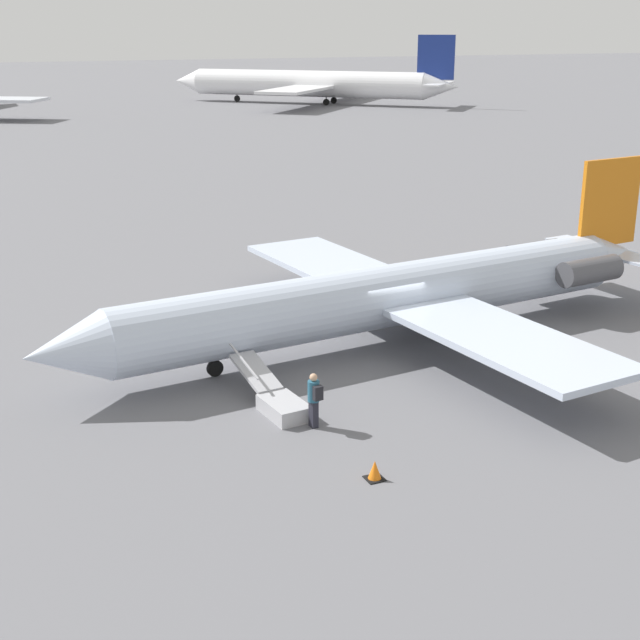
% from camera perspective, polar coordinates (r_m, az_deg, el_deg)
% --- Properties ---
extents(ground_plane, '(600.00, 600.00, 0.00)m').
position_cam_1_polar(ground_plane, '(34.47, 4.03, -1.43)').
color(ground_plane, slate).
extents(airplane_main, '(27.39, 20.80, 6.24)m').
position_cam_1_polar(airplane_main, '(34.35, 5.29, 1.75)').
color(airplane_main, silver).
rests_on(airplane_main, ground).
extents(airplane_far_left, '(37.71, 36.70, 10.42)m').
position_cam_1_polar(airplane_far_left, '(143.44, -0.45, 14.90)').
color(airplane_far_left, white).
rests_on(airplane_far_left, ground).
extents(boarding_stairs, '(1.45, 4.10, 1.60)m').
position_cam_1_polar(boarding_stairs, '(28.26, -2.70, -5.16)').
color(boarding_stairs, '#B2B2B7').
rests_on(boarding_stairs, ground).
extents(passenger, '(0.36, 0.55, 1.74)m').
position_cam_1_polar(passenger, '(26.88, -0.38, -4.94)').
color(passenger, '#23232D').
rests_on(passenger, ground).
extents(traffic_cone_near_stairs, '(0.50, 0.50, 0.55)m').
position_cam_1_polar(traffic_cone_near_stairs, '(24.29, 3.52, -9.61)').
color(traffic_cone_near_stairs, black).
rests_on(traffic_cone_near_stairs, ground).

